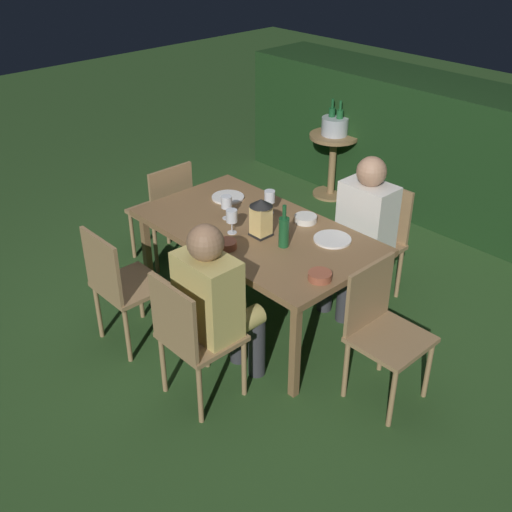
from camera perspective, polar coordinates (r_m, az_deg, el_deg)
name	(u,v)px	position (r m, az deg, el deg)	size (l,w,h in m)	color
ground_plane	(256,315)	(4.59, 0.00, -5.45)	(16.00, 16.00, 0.00)	#2D5123
dining_table	(256,235)	(4.24, 0.00, 1.90)	(1.67, 0.94, 0.72)	olive
chair_head_far	(382,327)	(3.74, 11.48, -6.44)	(0.40, 0.42, 0.87)	#9E7A51
chair_side_left_a	(121,283)	(4.16, -12.32, -2.43)	(0.42, 0.40, 0.87)	#9E7A51
chair_side_right_b	(375,237)	(4.68, 10.91, 1.72)	(0.42, 0.40, 0.87)	#9E7A51
person_in_cream	(361,227)	(4.47, 9.57, 2.62)	(0.38, 0.47, 1.15)	white
chair_side_left_b	(192,335)	(3.63, -5.93, -7.20)	(0.42, 0.40, 0.87)	#9E7A51
person_in_mustard	(217,300)	(3.64, -3.62, -4.04)	(0.38, 0.47, 1.15)	tan
chair_head_near	(164,208)	(5.08, -8.41, 4.34)	(0.40, 0.42, 0.87)	#9E7A51
lantern_centerpiece	(261,216)	(4.05, 0.46, 3.74)	(0.15, 0.15, 0.27)	black
green_bottle_on_table	(284,231)	(3.95, 2.57, 2.30)	(0.07, 0.07, 0.29)	#195128
wine_glass_a	(270,198)	(4.37, 1.26, 5.38)	(0.08, 0.08, 0.17)	silver
wine_glass_b	(232,217)	(4.10, -2.24, 3.59)	(0.08, 0.08, 0.17)	silver
wine_glass_c	(227,203)	(4.30, -2.72, 4.87)	(0.08, 0.08, 0.17)	silver
plate_a	(228,197)	(4.64, -2.59, 5.41)	(0.24, 0.24, 0.01)	white
plate_b	(332,239)	(4.09, 7.02, 1.54)	(0.25, 0.25, 0.01)	white
bowl_olives	(320,276)	(3.66, 5.89, -1.81)	(0.14, 0.14, 0.05)	#9E5138
bowl_bread	(306,219)	(4.30, 4.57, 3.45)	(0.16, 0.16, 0.05)	silver
bowl_salad	(226,244)	(3.97, -2.75, 1.08)	(0.14, 0.14, 0.05)	#9E5138
side_table	(333,156)	(6.30, 7.06, 9.12)	(0.48, 0.48, 0.64)	#937047
ice_bucket	(335,124)	(6.19, 7.26, 11.89)	(0.26, 0.26, 0.34)	#B2B7BF
hedge_backdrop	(451,153)	(6.05, 17.45, 8.97)	(4.47, 0.75, 1.23)	#193816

